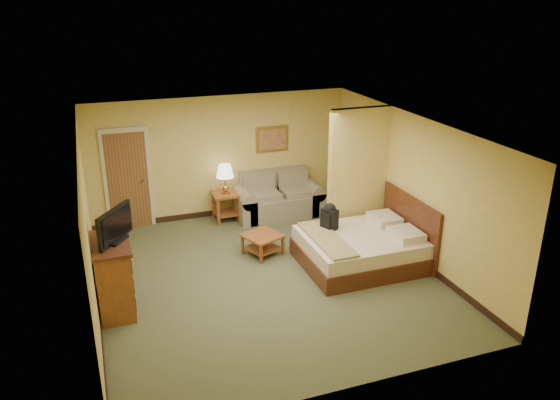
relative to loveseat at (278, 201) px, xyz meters
name	(u,v)px	position (x,y,z in m)	size (l,w,h in m)	color
floor	(266,277)	(-1.13, -2.58, -0.31)	(6.00, 6.00, 0.00)	#515738
ceiling	(265,128)	(-1.13, -2.58, 2.29)	(6.00, 6.00, 0.00)	white
back_wall	(221,157)	(-1.13, 0.42, 0.99)	(5.50, 0.02, 2.60)	#DFC35F
left_wall	(88,230)	(-3.88, -2.58, 0.99)	(0.02, 6.00, 2.60)	#DFC35F
right_wall	(412,187)	(1.62, -2.58, 0.99)	(0.02, 6.00, 2.60)	#DFC35F
partition	(358,176)	(1.02, -1.65, 0.99)	(1.20, 0.15, 2.60)	#DFC35F
door	(128,180)	(-3.08, 0.39, 0.72)	(0.94, 0.16, 2.10)	beige
baseboard	(224,212)	(-1.13, 0.41, -0.25)	(5.50, 0.02, 0.12)	black
loveseat	(278,201)	(0.00, 0.00, 0.00)	(1.88, 0.87, 0.95)	gray
side_table	(226,202)	(-1.15, 0.07, 0.10)	(0.56, 0.56, 0.62)	brown
table_lamp	(225,172)	(-1.15, 0.07, 0.77)	(0.37, 0.37, 0.61)	#B58342
coffee_table	(263,240)	(-0.92, -1.74, -0.02)	(0.81, 0.81, 0.40)	brown
wall_picture	(272,139)	(0.00, 0.40, 1.29)	(0.73, 0.04, 0.57)	#B78E3F
dresser	(114,276)	(-3.60, -2.76, 0.26)	(0.56, 1.06, 1.13)	brown
tv	(115,226)	(-3.50, -2.76, 1.07)	(0.53, 0.72, 0.51)	black
bed	(365,247)	(0.69, -2.68, 0.01)	(2.10, 1.79, 1.16)	#491F11
backpack	(330,215)	(0.18, -2.23, 0.51)	(0.28, 0.33, 0.49)	black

